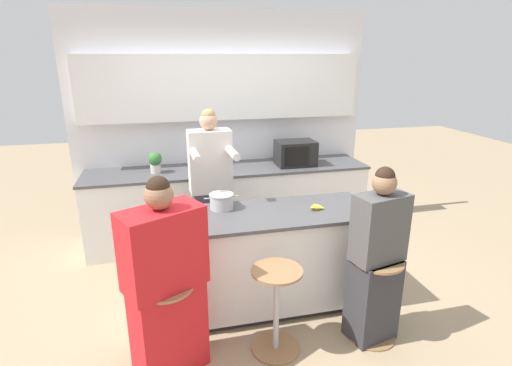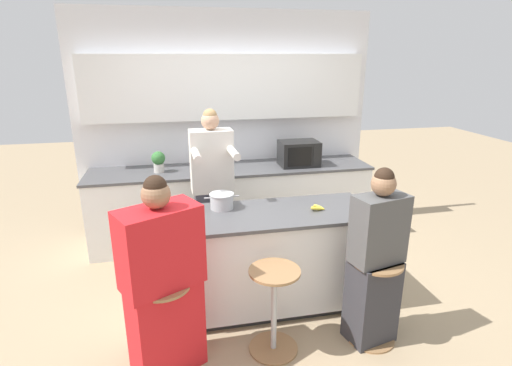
# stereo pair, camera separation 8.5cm
# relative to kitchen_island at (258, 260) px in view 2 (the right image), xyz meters

# --- Properties ---
(ground_plane) EXTENTS (16.00, 16.00, 0.00)m
(ground_plane) POSITION_rel_kitchen_island_xyz_m (0.00, 0.00, -0.46)
(ground_plane) COLOR tan
(wall_back) EXTENTS (3.59, 0.22, 2.70)m
(wall_back) POSITION_rel_kitchen_island_xyz_m (0.00, 1.78, 1.08)
(wall_back) COLOR white
(wall_back) RESTS_ON ground_plane
(back_counter) EXTENTS (3.33, 0.69, 0.91)m
(back_counter) POSITION_rel_kitchen_island_xyz_m (0.00, 1.45, -0.00)
(back_counter) COLOR white
(back_counter) RESTS_ON ground_plane
(kitchen_island) EXTENTS (2.00, 0.68, 0.91)m
(kitchen_island) POSITION_rel_kitchen_island_xyz_m (0.00, 0.00, 0.00)
(kitchen_island) COLOR black
(kitchen_island) RESTS_ON ground_plane
(bar_stool_leftmost) EXTENTS (0.38, 0.38, 0.70)m
(bar_stool_leftmost) POSITION_rel_kitchen_island_xyz_m (-0.80, -0.61, -0.07)
(bar_stool_leftmost) COLOR #997047
(bar_stool_leftmost) RESTS_ON ground_plane
(bar_stool_center) EXTENTS (0.38, 0.38, 0.70)m
(bar_stool_center) POSITION_rel_kitchen_island_xyz_m (0.00, -0.59, -0.07)
(bar_stool_center) COLOR #997047
(bar_stool_center) RESTS_ON ground_plane
(bar_stool_rightmost) EXTENTS (0.38, 0.38, 0.70)m
(bar_stool_rightmost) POSITION_rel_kitchen_island_xyz_m (0.80, -0.63, -0.07)
(bar_stool_rightmost) COLOR #997047
(bar_stool_rightmost) RESTS_ON ground_plane
(person_cooking) EXTENTS (0.43, 0.57, 1.71)m
(person_cooking) POSITION_rel_kitchen_island_xyz_m (-0.31, 0.67, 0.39)
(person_cooking) COLOR #383842
(person_cooking) RESTS_ON ground_plane
(person_wrapped_blanket) EXTENTS (0.60, 0.50, 1.48)m
(person_wrapped_blanket) POSITION_rel_kitchen_island_xyz_m (-0.79, -0.62, 0.23)
(person_wrapped_blanket) COLOR red
(person_wrapped_blanket) RESTS_ON ground_plane
(person_seated_near) EXTENTS (0.44, 0.34, 1.43)m
(person_seated_near) POSITION_rel_kitchen_island_xyz_m (0.79, -0.62, 0.19)
(person_seated_near) COLOR #333338
(person_seated_near) RESTS_ON ground_plane
(cooking_pot) EXTENTS (0.30, 0.22, 0.13)m
(cooking_pot) POSITION_rel_kitchen_island_xyz_m (-0.28, 0.18, 0.51)
(cooking_pot) COLOR #B7BABC
(cooking_pot) RESTS_ON kitchen_island
(fruit_bowl) EXTENTS (0.17, 0.17, 0.07)m
(fruit_bowl) POSITION_rel_kitchen_island_xyz_m (-0.86, -0.07, 0.48)
(fruit_bowl) COLOR silver
(fruit_bowl) RESTS_ON kitchen_island
(coffee_cup_near) EXTENTS (0.11, 0.07, 0.08)m
(coffee_cup_near) POSITION_rel_kitchen_island_xyz_m (-0.60, -0.19, 0.49)
(coffee_cup_near) COLOR orange
(coffee_cup_near) RESTS_ON kitchen_island
(banana_bunch) EXTENTS (0.15, 0.11, 0.05)m
(banana_bunch) POSITION_rel_kitchen_island_xyz_m (0.51, -0.03, 0.47)
(banana_bunch) COLOR yellow
(banana_bunch) RESTS_ON kitchen_island
(microwave) EXTENTS (0.46, 0.34, 0.30)m
(microwave) POSITION_rel_kitchen_island_xyz_m (0.81, 1.40, 0.60)
(microwave) COLOR black
(microwave) RESTS_ON back_counter
(potted_plant) EXTENTS (0.15, 0.15, 0.24)m
(potted_plant) POSITION_rel_kitchen_island_xyz_m (-0.84, 1.45, 0.58)
(potted_plant) COLOR beige
(potted_plant) RESTS_ON back_counter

